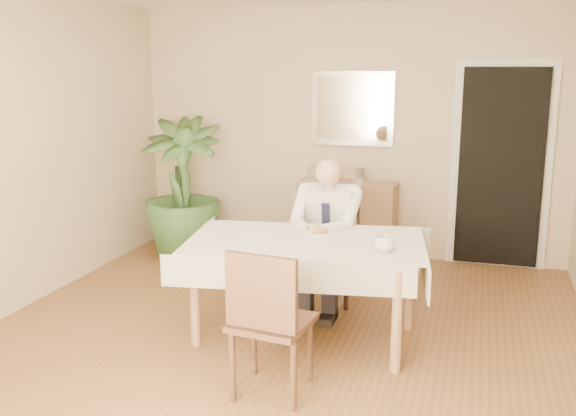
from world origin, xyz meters
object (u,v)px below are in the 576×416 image
(chair_near, at_px, (268,316))
(sideboard, at_px, (347,220))
(dining_table, at_px, (306,251))
(potted_palm, at_px, (182,188))
(chair_far, at_px, (332,241))
(coffee_mug, at_px, (384,244))
(seated_man, at_px, (325,229))

(chair_near, distance_m, sideboard, 3.04)
(sideboard, bearing_deg, dining_table, -82.78)
(dining_table, distance_m, sideboard, 2.12)
(chair_near, distance_m, potted_palm, 3.17)
(chair_far, height_order, coffee_mug, chair_far)
(dining_table, relative_size, chair_far, 2.05)
(chair_far, bearing_deg, sideboard, 102.05)
(dining_table, xyz_separation_m, chair_far, (0.00, 0.88, -0.16))
(dining_table, bearing_deg, coffee_mug, -21.44)
(sideboard, bearing_deg, seated_man, -81.51)
(chair_near, distance_m, seated_man, 1.53)
(chair_near, bearing_deg, coffee_mug, 61.63)
(chair_near, height_order, seated_man, seated_man)
(chair_far, height_order, seated_man, seated_man)
(dining_table, distance_m, chair_near, 0.94)
(chair_far, xyz_separation_m, seated_man, (-0.00, -0.29, 0.18))
(coffee_mug, bearing_deg, potted_palm, 143.05)
(chair_far, relative_size, seated_man, 0.73)
(dining_table, relative_size, coffee_mug, 13.95)
(seated_man, xyz_separation_m, sideboard, (-0.12, 1.51, -0.29))
(seated_man, bearing_deg, coffee_mug, -50.97)
(chair_near, bearing_deg, potted_palm, 132.03)
(sideboard, height_order, potted_palm, potted_palm)
(coffee_mug, bearing_deg, sideboard, 107.56)
(sideboard, bearing_deg, chair_near, -83.41)
(chair_near, bearing_deg, seated_man, 97.82)
(chair_far, xyz_separation_m, chair_near, (0.02, -1.82, 0.02))
(chair_near, height_order, potted_palm, potted_palm)
(dining_table, height_order, coffee_mug, coffee_mug)
(potted_palm, bearing_deg, seated_man, -30.71)
(seated_man, relative_size, coffee_mug, 9.32)
(chair_far, relative_size, chair_near, 0.97)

